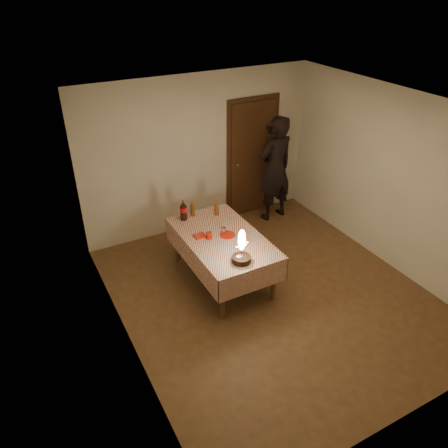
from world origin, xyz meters
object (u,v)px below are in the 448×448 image
Objects in this scene: amber_bottle_right at (217,208)px; photographer at (275,169)px; cola_bottle at (183,210)px; red_cup at (209,235)px; amber_bottle_left at (193,209)px; dining_table at (222,242)px; clear_cup at (223,231)px; birthday_cake at (242,253)px; red_plate at (227,235)px.

photographer reaches higher than amber_bottle_right.
cola_bottle is 0.50m from amber_bottle_right.
cola_bottle reaches higher than red_cup.
amber_bottle_right is (0.33, -0.15, 0.00)m from amber_bottle_left.
red_cup is at bearing -95.87° from amber_bottle_left.
amber_bottle_right is (0.40, 0.55, 0.07)m from red_cup.
red_cup is at bearing -147.99° from photographer.
dining_table is at bearing -81.15° from amber_bottle_left.
amber_bottle_left reaches higher than dining_table.
red_cup is at bearing -173.17° from clear_cup.
photographer is (1.95, 0.51, 0.06)m from cola_bottle.
birthday_cake is 4.75× the size of red_cup.
birthday_cake is at bearing -133.34° from photographer.
amber_bottle_left is at bearing 15.78° from cola_bottle.
cola_bottle is 1.25× the size of amber_bottle_left.
dining_table is 6.75× the size of amber_bottle_right.
amber_bottle_left reaches higher than clear_cup.
red_cup is at bearing 172.04° from red_plate.
birthday_cake reaches higher than clear_cup.
dining_table is at bearing -67.83° from cola_bottle.
clear_cup reaches higher than red_plate.
dining_table is 0.92× the size of photographer.
amber_bottle_left and amber_bottle_right have the same top height.
clear_cup is 0.35× the size of amber_bottle_left.
red_cup reaches higher than clear_cup.
red_cup is 0.66m from cola_bottle.
amber_bottle_left is (0.17, 0.05, -0.03)m from cola_bottle.
amber_bottle_left is 0.14× the size of photographer.
clear_cup is 0.71m from cola_bottle.
photographer is (1.59, 1.20, 0.21)m from red_plate.
red_plate is at bearing -62.13° from cola_bottle.
red_cup is (-0.27, 0.04, 0.05)m from red_plate.
amber_bottle_right is at bearing -11.62° from cola_bottle.
photographer is (1.86, 1.16, 0.17)m from red_cup.
red_cup is 0.31× the size of cola_bottle.
cola_bottle is (-0.36, 0.68, 0.15)m from red_plate.
cola_bottle is (-0.09, 0.65, 0.10)m from red_cup.
red_cup is at bearing -81.71° from cola_bottle.
birthday_cake reaches higher than red_cup.
red_cup is 0.70m from amber_bottle_left.
amber_bottle_right is (0.16, 0.52, 0.07)m from clear_cup.
birthday_cake is 1.86× the size of amber_bottle_right.
amber_bottle_left is at bearing 84.13° from red_cup.
cola_bottle is 1.25× the size of amber_bottle_right.
red_plate is at bearing 76.85° from birthday_cake.
dining_table is at bearing 83.89° from birthday_cake.
amber_bottle_left is 0.36m from amber_bottle_right.
red_cup is at bearing 99.65° from birthday_cake.
cola_bottle is 0.18m from amber_bottle_left.
amber_bottle_right is 1.59m from photographer.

